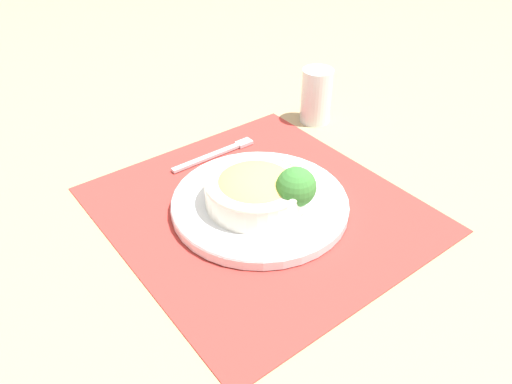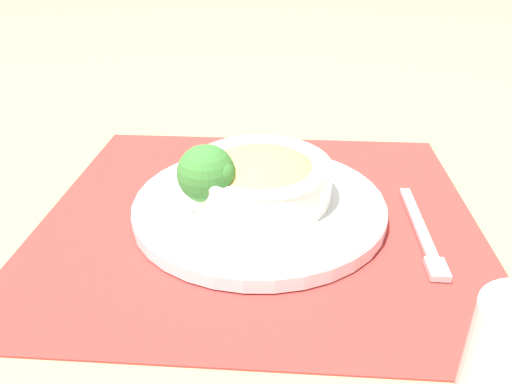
{
  "view_description": "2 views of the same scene",
  "coord_description": "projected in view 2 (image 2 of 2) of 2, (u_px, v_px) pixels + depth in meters",
  "views": [
    {
      "loc": [
        0.54,
        -0.39,
        0.53
      ],
      "look_at": [
        0.0,
        -0.01,
        0.04
      ],
      "focal_mm": 35.0,
      "sensor_mm": 36.0,
      "label": 1
    },
    {
      "loc": [
        -0.05,
        0.51,
        0.31
      ],
      "look_at": [
        0.0,
        0.01,
        0.04
      ],
      "focal_mm": 35.0,
      "sensor_mm": 36.0,
      "label": 2
    }
  ],
  "objects": [
    {
      "name": "placemat",
      "position": [
        259.0,
        214.0,
        0.6
      ],
      "size": [
        0.53,
        0.49,
        0.0
      ],
      "color": "#B2332D",
      "rests_on": "ground_plane"
    },
    {
      "name": "carrot_slice_far",
      "position": [
        283.0,
        218.0,
        0.55
      ],
      "size": [
        0.04,
        0.04,
        0.01
      ],
      "color": "orange",
      "rests_on": "plate"
    },
    {
      "name": "bowl",
      "position": [
        257.0,
        176.0,
        0.59
      ],
      "size": [
        0.17,
        0.17,
        0.06
      ],
      "color": "silver",
      "rests_on": "plate"
    },
    {
      "name": "fork",
      "position": [
        424.0,
        238.0,
        0.55
      ],
      "size": [
        0.02,
        0.18,
        0.01
      ],
      "rotation": [
        0.0,
        0.0,
        0.04
      ],
      "color": "#B7B7BC",
      "rests_on": "placemat"
    },
    {
      "name": "broccoli_floret",
      "position": [
        207.0,
        174.0,
        0.55
      ],
      "size": [
        0.07,
        0.07,
        0.08
      ],
      "color": "#84AD5B",
      "rests_on": "plate"
    },
    {
      "name": "carrot_slice_near",
      "position": [
        256.0,
        221.0,
        0.55
      ],
      "size": [
        0.04,
        0.04,
        0.01
      ],
      "color": "orange",
      "rests_on": "plate"
    },
    {
      "name": "carrot_slice_extra",
      "position": [
        293.0,
        214.0,
        0.56
      ],
      "size": [
        0.04,
        0.04,
        0.01
      ],
      "color": "orange",
      "rests_on": "plate"
    },
    {
      "name": "carrot_slice_middle",
      "position": [
        270.0,
        221.0,
        0.55
      ],
      "size": [
        0.04,
        0.04,
        0.01
      ],
      "color": "orange",
      "rests_on": "plate"
    },
    {
      "name": "ground_plane",
      "position": [
        259.0,
        215.0,
        0.6
      ],
      "size": [
        4.0,
        4.0,
        0.0
      ],
      "primitive_type": "plane",
      "color": "tan"
    },
    {
      "name": "plate",
      "position": [
        259.0,
        204.0,
        0.59
      ],
      "size": [
        0.3,
        0.3,
        0.02
      ],
      "color": "silver",
      "rests_on": "placemat"
    }
  ]
}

